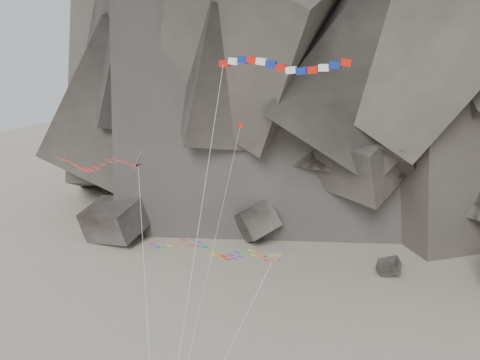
% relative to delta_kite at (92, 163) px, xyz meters
% --- Properties ---
extents(boulder_field, '(77.54, 19.14, 8.26)m').
position_rel_delta_kite_xyz_m(boulder_field, '(3.64, 34.10, -20.36)').
color(boulder_field, '#47423F').
rests_on(boulder_field, ground).
extents(delta_kite, '(19.70, 14.35, 22.88)m').
position_rel_delta_kite_xyz_m(delta_kite, '(0.00, 0.00, 0.00)').
color(delta_kite, red).
rests_on(delta_kite, ground).
extents(banner_kite, '(10.56, 14.10, 31.47)m').
position_rel_delta_kite_xyz_m(banner_kite, '(19.08, 0.17, 9.58)').
color(banner_kite, red).
rests_on(banner_kite, ground).
extents(parafoil_kite, '(13.39, 13.12, 15.37)m').
position_rel_delta_kite_xyz_m(parafoil_kite, '(12.45, -0.39, -6.42)').
color(parafoil_kite, '#D9D40C').
rests_on(parafoil_kite, ground).
extents(pennant_kite, '(1.75, 17.95, 25.15)m').
position_rel_delta_kite_xyz_m(pennant_kite, '(13.89, -0.16, -3.10)').
color(pennant_kite, red).
rests_on(pennant_kite, ground).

